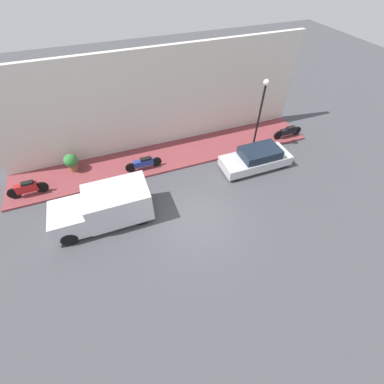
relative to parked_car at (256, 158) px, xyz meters
name	(u,v)px	position (x,y,z in m)	size (l,w,h in m)	color
ground_plane	(199,220)	(-2.62, 4.68, -0.60)	(60.00, 60.00, 0.00)	#47474C
sidewalk	(168,156)	(2.70, 4.68, -0.54)	(2.80, 18.60, 0.12)	brown
building_facade	(157,102)	(4.26, 4.68, 2.36)	(0.30, 18.60, 5.93)	silver
parked_car	(256,158)	(0.00, 0.00, 0.00)	(1.65, 4.14, 1.25)	silver
delivery_van	(104,207)	(-1.02, 8.93, 0.32)	(1.92, 4.58, 1.80)	silver
motorcycle_black	(288,131)	(1.83, -3.51, -0.06)	(0.30, 2.09, 0.74)	black
motorcycle_blue	(144,163)	(1.99, 6.36, -0.07)	(0.30, 2.15, 0.74)	navy
motorcycle_red	(27,188)	(2.02, 12.59, 0.00)	(0.30, 2.00, 0.88)	#B21E1E
streetlamp	(261,106)	(1.63, -0.78, 2.39)	(0.33, 0.33, 4.39)	black
potted_plant	(71,162)	(3.27, 10.28, 0.18)	(0.76, 0.76, 1.12)	brown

